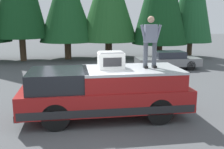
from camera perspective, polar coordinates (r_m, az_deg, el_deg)
ground_plane at (r=8.65m, az=-4.37°, el=-10.26°), size 90.00×90.00×0.00m
pickup_truck at (r=8.84m, az=-1.40°, el=-3.75°), size 2.01×5.54×1.65m
compressor_unit at (r=8.71m, az=-0.23°, el=3.11°), size 0.65×0.84×0.56m
person_on_truck_bed at (r=8.85m, az=8.23°, el=7.20°), size 0.29×0.72×1.69m
parked_car_grey at (r=17.79m, az=11.90°, el=3.03°), size 1.64×4.10×1.16m
conifer_center_right at (r=21.90m, az=-9.78°, el=15.21°), size 4.40×4.40×7.73m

